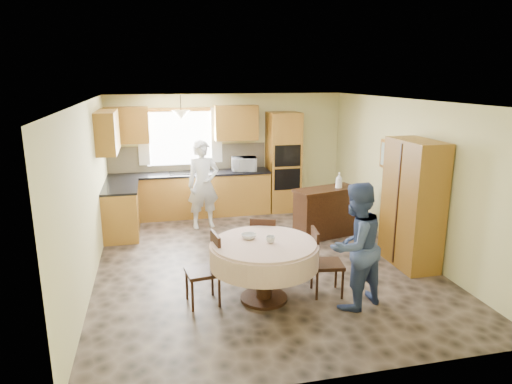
{
  "coord_description": "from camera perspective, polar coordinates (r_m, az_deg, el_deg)",
  "views": [
    {
      "loc": [
        -1.59,
        -6.58,
        2.85
      ],
      "look_at": [
        -0.01,
        0.3,
        1.05
      ],
      "focal_mm": 32.0,
      "sensor_mm": 36.0,
      "label": 1
    }
  ],
  "objects": [
    {
      "name": "chair_back",
      "position": [
        6.68,
        0.92,
        -6.39
      ],
      "size": [
        0.49,
        0.49,
        0.89
      ],
      "rotation": [
        0.0,
        0.0,
        2.81
      ],
      "color": "#3B1D10",
      "rests_on": "floor"
    },
    {
      "name": "wall_right",
      "position": [
        7.92,
        18.49,
        1.85
      ],
      "size": [
        0.02,
        6.0,
        2.5
      ],
      "primitive_type": "cube",
      "color": "beige",
      "rests_on": "floor"
    },
    {
      "name": "cup_table",
      "position": [
        5.81,
        1.82,
        -5.96
      ],
      "size": [
        0.14,
        0.14,
        0.09
      ],
      "primitive_type": "imported",
      "rotation": [
        0.0,
        0.0,
        0.2
      ],
      "color": "#B2B2B2",
      "rests_on": "dining_table"
    },
    {
      "name": "oven_upper",
      "position": [
        9.5,
        3.99,
        4.53
      ],
      "size": [
        0.56,
        0.01,
        0.45
      ],
      "primitive_type": "cube",
      "color": "black",
      "rests_on": "oven_tower"
    },
    {
      "name": "pendant",
      "position": [
        9.13,
        -9.35,
        9.49
      ],
      "size": [
        0.36,
        0.36,
        0.18
      ],
      "primitive_type": "cone",
      "rotation": [
        3.14,
        0.0,
        0.0
      ],
      "color": "beige",
      "rests_on": "ceiling"
    },
    {
      "name": "framed_picture",
      "position": [
        8.34,
        16.37,
        4.41
      ],
      "size": [
        0.06,
        0.61,
        0.51
      ],
      "color": "gold",
      "rests_on": "wall_right"
    },
    {
      "name": "wall_cab_right",
      "position": [
        9.62,
        -2.52,
        8.64
      ],
      "size": [
        0.9,
        0.33,
        0.72
      ],
      "primitive_type": "cube",
      "color": "#AE7B2B",
      "rests_on": "wall_back"
    },
    {
      "name": "backsplash",
      "position": [
        9.75,
        -8.45,
        4.24
      ],
      "size": [
        3.3,
        0.02,
        0.55
      ],
      "primitive_type": "cube",
      "color": "tan",
      "rests_on": "wall_back"
    },
    {
      "name": "oven_lower",
      "position": [
        9.6,
        3.94,
        1.59
      ],
      "size": [
        0.56,
        0.01,
        0.45
      ],
      "primitive_type": "cube",
      "color": "black",
      "rests_on": "oven_tower"
    },
    {
      "name": "curtain_left",
      "position": [
        9.59,
        -13.92,
        6.66
      ],
      "size": [
        0.22,
        0.02,
        1.15
      ],
      "primitive_type": "cube",
      "color": "white",
      "rests_on": "wall_back"
    },
    {
      "name": "floor",
      "position": [
        7.35,
        0.58,
        -8.56
      ],
      "size": [
        5.0,
        6.0,
        0.01
      ],
      "primitive_type": "cube",
      "color": "brown",
      "rests_on": "ground"
    },
    {
      "name": "sideboard",
      "position": [
        8.4,
        8.69,
        -2.71
      ],
      "size": [
        1.27,
        0.77,
        0.84
      ],
      "primitive_type": "cube",
      "rotation": [
        0.0,
        0.0,
        0.26
      ],
      "color": "#3B1D10",
      "rests_on": "floor"
    },
    {
      "name": "curtain_right",
      "position": [
        9.68,
        -4.95,
        7.09
      ],
      "size": [
        0.22,
        0.02,
        1.15
      ],
      "primitive_type": "cube",
      "color": "white",
      "rests_on": "wall_back"
    },
    {
      "name": "cupboard",
      "position": [
        7.31,
        18.99,
        -1.41
      ],
      "size": [
        0.51,
        1.02,
        1.95
      ],
      "primitive_type": "cube",
      "color": "gold",
      "rests_on": "floor"
    },
    {
      "name": "space_heater",
      "position": [
        8.8,
        11.08,
        -3.08
      ],
      "size": [
        0.44,
        0.35,
        0.54
      ],
      "primitive_type": "cube",
      "rotation": [
        0.0,
        0.0,
        -0.21
      ],
      "color": "black",
      "rests_on": "floor"
    },
    {
      "name": "counter_left",
      "position": [
        8.63,
        -16.67,
        0.59
      ],
      "size": [
        0.64,
        1.2,
        0.04
      ],
      "primitive_type": "cube",
      "color": "black",
      "rests_on": "base_cab_left"
    },
    {
      "name": "base_cab_left",
      "position": [
        8.74,
        -16.46,
        -2.34
      ],
      "size": [
        0.6,
        1.2,
        0.88
      ],
      "primitive_type": "cube",
      "color": "gold",
      "rests_on": "floor"
    },
    {
      "name": "wall_back",
      "position": [
        9.84,
        -3.52,
        4.88
      ],
      "size": [
        5.0,
        0.02,
        2.5
      ],
      "primitive_type": "cube",
      "color": "beige",
      "rests_on": "floor"
    },
    {
      "name": "person_dining",
      "position": [
        5.82,
        12.3,
        -6.62
      ],
      "size": [
        0.97,
        0.88,
        1.62
      ],
      "primitive_type": "imported",
      "rotation": [
        0.0,
        0.0,
        3.55
      ],
      "color": "#394B7E",
      "rests_on": "floor"
    },
    {
      "name": "chair_right",
      "position": [
        6.17,
        8.26,
        -8.25
      ],
      "size": [
        0.45,
        0.45,
        0.91
      ],
      "rotation": [
        0.0,
        0.0,
        1.43
      ],
      "color": "#3B1D10",
      "rests_on": "floor"
    },
    {
      "name": "person_sink",
      "position": [
        8.76,
        -6.61,
        0.94
      ],
      "size": [
        0.67,
        0.49,
        1.69
      ],
      "primitive_type": "imported",
      "rotation": [
        0.0,
        0.0,
        0.14
      ],
      "color": "silver",
      "rests_on": "floor"
    },
    {
      "name": "bowl_table",
      "position": [
        5.96,
        -0.91,
        -5.56
      ],
      "size": [
        0.22,
        0.22,
        0.06
      ],
      "primitive_type": "imported",
      "rotation": [
        0.0,
        0.0,
        -0.14
      ],
      "color": "#B2B2B2",
      "rests_on": "dining_table"
    },
    {
      "name": "dining_table",
      "position": [
        5.91,
        1.01,
        -7.89
      ],
      "size": [
        1.4,
        1.4,
        0.8
      ],
      "color": "#3B1D10",
      "rests_on": "floor"
    },
    {
      "name": "counter_back",
      "position": [
        9.51,
        -8.24,
        2.29
      ],
      "size": [
        3.3,
        0.64,
        0.04
      ],
      "primitive_type": "cube",
      "color": "black",
      "rests_on": "base_cab_back"
    },
    {
      "name": "wall_cab_left",
      "position": [
        9.48,
        -15.85,
        8.03
      ],
      "size": [
        0.85,
        0.33,
        0.72
      ],
      "primitive_type": "cube",
      "color": "#AE7B2B",
      "rests_on": "wall_back"
    },
    {
      "name": "bottle_sideboard",
      "position": [
        8.34,
        10.33,
        1.28
      ],
      "size": [
        0.17,
        0.17,
        0.33
      ],
      "primitive_type": "imported",
      "rotation": [
        0.0,
        0.0,
        -0.37
      ],
      "color": "silver",
      "rests_on": "sideboard"
    },
    {
      "name": "base_cab_back",
      "position": [
        9.62,
        -8.14,
        -0.4
      ],
      "size": [
        3.3,
        0.6,
        0.88
      ],
      "primitive_type": "cube",
      "color": "gold",
      "rests_on": "floor"
    },
    {
      "name": "window",
      "position": [
        9.66,
        -9.42,
        6.64
      ],
      "size": [
        1.4,
        0.03,
        1.1
      ],
      "primitive_type": "cube",
      "color": "white",
      "rests_on": "wall_back"
    },
    {
      "name": "oven_tower",
      "position": [
        9.83,
        3.44,
        3.75
      ],
      "size": [
        0.66,
        0.62,
        2.12
      ],
      "primitive_type": "cube",
      "color": "gold",
      "rests_on": "floor"
    },
    {
      "name": "wall_cab_side",
      "position": [
        8.47,
        -18.08,
        7.19
      ],
      "size": [
        0.33,
        1.2,
        0.72
      ],
      "primitive_type": "cube",
      "color": "#AE7B2B",
      "rests_on": "wall_left"
    },
    {
      "name": "wall_front",
      "position": [
        4.24,
        10.28,
        -8.18
      ],
      "size": [
        5.0,
        0.02,
        2.5
      ],
      "primitive_type": "cube",
      "color": "beige",
      "rests_on": "floor"
    },
    {
      "name": "chair_left",
      "position": [
        5.91,
        -6.02,
        -9.1
      ],
      "size": [
        0.45,
        0.45,
        0.93
      ],
      "rotation": [
        0.0,
        0.0,
        -1.45
      ],
      "color": "#3B1D10",
      "rests_on": "floor"
    },
    {
      "name": "bowl_sideboard",
      "position": [
        8.15,
        6.3,
        0.1
      ],
      "size": [
        0.24,
        0.24,
        0.05
      ],
      "primitive_type": "imported",
      "rotation": [
        0.0,
        0.0,
        -0.25
      ],
      "color": "#B2B2B2",
      "rests_on": "sideboard"
    },
    {
      "name": "ceiling",
      "position": [
        6.78,
        0.63,
        11.3
      ],
      "size": [
        5.0,
        6.0,
        0.01
      ],
      "primitive_type": "cube",
      "color": "white",
      "rests_on": "wall_back"
    },
    {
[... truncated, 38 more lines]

